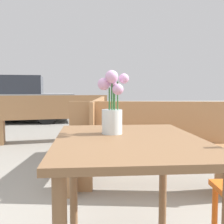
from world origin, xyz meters
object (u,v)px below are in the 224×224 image
(bench_near, at_px, (147,144))
(bench_far, at_px, (54,116))
(parked_car, at_px, (4,100))
(flower_vase, at_px, (112,108))
(table_back, at_px, (192,115))
(bench_middle, at_px, (92,129))
(table_front, at_px, (129,160))

(bench_near, distance_m, bench_far, 2.78)
(bench_far, distance_m, parked_car, 3.67)
(flower_vase, distance_m, parked_car, 7.28)
(flower_vase, xyz_separation_m, table_back, (1.20, 2.18, -0.25))
(bench_middle, xyz_separation_m, bench_far, (-0.70, 1.61, 0.00))
(bench_middle, xyz_separation_m, table_back, (1.33, 0.18, 0.14))
(bench_middle, height_order, table_back, bench_middle)
(table_front, height_order, bench_middle, bench_middle)
(flower_vase, bearing_deg, table_front, -60.86)
(table_front, bearing_deg, flower_vase, 119.14)
(table_back, bearing_deg, flower_vase, -118.77)
(table_back, distance_m, parked_car, 6.02)
(bench_far, bearing_deg, parked_car, 121.11)
(bench_near, xyz_separation_m, bench_far, (-1.23, 2.50, 0.02))
(bench_near, relative_size, bench_middle, 0.82)
(bench_middle, relative_size, table_back, 2.17)
(table_front, bearing_deg, bench_far, 103.62)
(parked_car, bearing_deg, bench_near, -61.02)
(flower_vase, xyz_separation_m, bench_far, (-0.83, 3.61, -0.40))
(flower_vase, bearing_deg, table_back, 61.23)
(table_front, distance_m, bench_middle, 2.14)
(table_front, xyz_separation_m, table_back, (1.12, 2.31, -0.01))
(bench_near, bearing_deg, table_back, 53.16)
(table_front, height_order, table_back, table_back)
(bench_near, distance_m, bench_middle, 1.03)
(bench_middle, height_order, parked_car, parked_car)
(bench_middle, distance_m, bench_far, 1.75)
(bench_near, xyz_separation_m, table_back, (0.80, 1.07, 0.16))
(table_front, relative_size, bench_middle, 0.54)
(bench_far, height_order, table_back, bench_far)
(bench_middle, bearing_deg, bench_far, 113.48)
(table_back, height_order, parked_car, parked_car)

